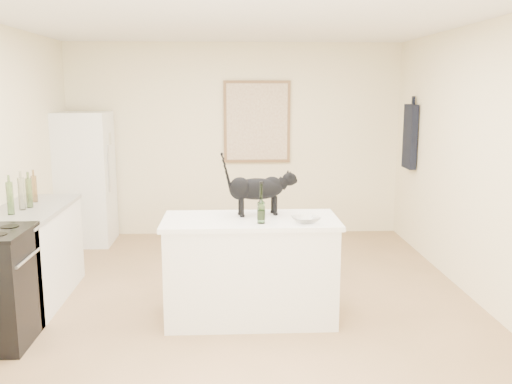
{
  "coord_description": "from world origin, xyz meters",
  "views": [
    {
      "loc": [
        -0.07,
        -4.82,
        1.99
      ],
      "look_at": [
        0.15,
        -0.15,
        1.12
      ],
      "focal_mm": 38.98,
      "sensor_mm": 36.0,
      "label": 1
    }
  ],
  "objects_px": {
    "black_cat": "(257,192)",
    "glass_bowl": "(306,220)",
    "fridge": "(84,179)",
    "wine_bottle": "(261,205)"
  },
  "relations": [
    {
      "from": "black_cat",
      "to": "wine_bottle",
      "type": "distance_m",
      "value": 0.31
    },
    {
      "from": "fridge",
      "to": "glass_bowl",
      "type": "xyz_separation_m",
      "value": [
        2.5,
        -2.74,
        0.08
      ]
    },
    {
      "from": "glass_bowl",
      "to": "wine_bottle",
      "type": "bearing_deg",
      "value": 178.09
    },
    {
      "from": "fridge",
      "to": "black_cat",
      "type": "bearing_deg",
      "value": -48.97
    },
    {
      "from": "fridge",
      "to": "wine_bottle",
      "type": "distance_m",
      "value": 3.47
    },
    {
      "from": "fridge",
      "to": "glass_bowl",
      "type": "distance_m",
      "value": 3.71
    },
    {
      "from": "black_cat",
      "to": "glass_bowl",
      "type": "height_order",
      "value": "black_cat"
    },
    {
      "from": "black_cat",
      "to": "wine_bottle",
      "type": "xyz_separation_m",
      "value": [
        0.02,
        -0.3,
        -0.06
      ]
    },
    {
      "from": "black_cat",
      "to": "glass_bowl",
      "type": "relative_size",
      "value": 2.69
    },
    {
      "from": "wine_bottle",
      "to": "glass_bowl",
      "type": "xyz_separation_m",
      "value": [
        0.37,
        -0.01,
        -0.12
      ]
    }
  ]
}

